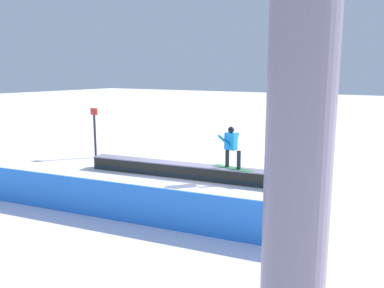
% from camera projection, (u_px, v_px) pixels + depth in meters
% --- Properties ---
extents(ground_plane, '(120.00, 120.00, 0.00)m').
position_uv_depth(ground_plane, '(182.00, 177.00, 14.75)').
color(ground_plane, white).
extents(grind_box, '(7.52, 1.70, 0.52)m').
position_uv_depth(grind_box, '(182.00, 171.00, 14.71)').
color(grind_box, black).
rests_on(grind_box, ground_plane).
extents(snowboarder, '(1.60, 0.55, 1.46)m').
position_uv_depth(snowboarder, '(231.00, 146.00, 13.81)').
color(snowboarder, '#328348').
rests_on(snowboarder, grind_box).
extents(safety_fence, '(11.84, 1.85, 1.03)m').
position_uv_depth(safety_fence, '(86.00, 197.00, 10.74)').
color(safety_fence, blue).
rests_on(safety_fence, ground_plane).
extents(trail_marker, '(0.40, 0.10, 2.25)m').
position_uv_depth(trail_marker, '(95.00, 132.00, 17.89)').
color(trail_marker, '#262628').
rests_on(trail_marker, ground_plane).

